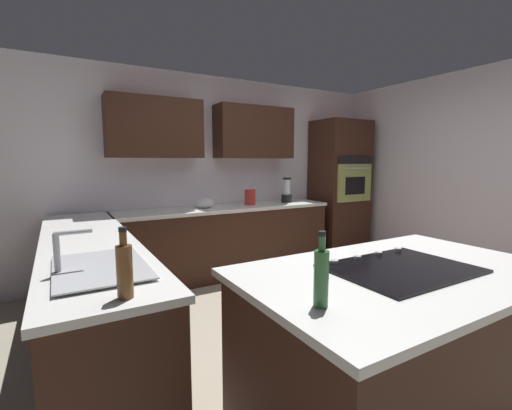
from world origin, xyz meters
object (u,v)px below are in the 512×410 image
(wall_oven, at_px, (340,189))
(blender, at_px, (287,192))
(cooktop, at_px, (400,268))
(mixing_bowl, at_px, (205,203))
(oil_bottle, at_px, (321,276))
(sink_unit, at_px, (99,267))
(kettle, at_px, (250,197))
(dish_soap_bottle, at_px, (125,269))

(wall_oven, xyz_separation_m, blender, (1.00, -0.02, -0.00))
(cooktop, height_order, blender, blender)
(mixing_bowl, height_order, oil_bottle, oil_bottle)
(mixing_bowl, xyz_separation_m, oil_bottle, (0.70, 3.02, 0.06))
(sink_unit, xyz_separation_m, cooktop, (-1.43, 0.81, -0.01))
(sink_unit, bearing_deg, kettle, -135.36)
(blender, height_order, kettle, blender)
(sink_unit, distance_m, mixing_bowl, 2.50)
(cooktop, xyz_separation_m, mixing_bowl, (-0.00, -2.86, 0.06))
(cooktop, bearing_deg, kettle, -102.81)
(dish_soap_bottle, relative_size, oil_bottle, 1.00)
(wall_oven, xyz_separation_m, kettle, (1.60, -0.02, -0.05))
(wall_oven, bearing_deg, sink_unit, 28.92)
(dish_soap_bottle, height_order, oil_bottle, same)
(sink_unit, height_order, mixing_bowl, sink_unit)
(cooktop, relative_size, dish_soap_bottle, 2.44)
(sink_unit, distance_m, oil_bottle, 1.22)
(kettle, distance_m, oil_bottle, 3.31)
(blender, distance_m, mixing_bowl, 1.25)
(cooktop, relative_size, blender, 2.16)
(wall_oven, bearing_deg, dish_soap_bottle, 34.77)
(sink_unit, height_order, dish_soap_bottle, dish_soap_bottle)
(mixing_bowl, bearing_deg, dish_soap_bottle, 61.59)
(wall_oven, height_order, mixing_bowl, wall_oven)
(cooktop, height_order, oil_bottle, oil_bottle)
(blender, xyz_separation_m, oil_bottle, (1.95, 3.02, -0.03))
(sink_unit, relative_size, dish_soap_bottle, 2.25)
(wall_oven, relative_size, mixing_bowl, 9.08)
(cooktop, bearing_deg, wall_oven, -128.36)
(dish_soap_bottle, xyz_separation_m, oil_bottle, (-0.67, 0.49, 0.00))
(mixing_bowl, bearing_deg, wall_oven, 179.49)
(mixing_bowl, bearing_deg, oil_bottle, 77.00)
(wall_oven, bearing_deg, oil_bottle, 45.51)
(blender, bearing_deg, sink_unit, 37.47)
(mixing_bowl, distance_m, oil_bottle, 3.10)
(cooktop, height_order, mixing_bowl, mixing_bowl)
(blender, height_order, mixing_bowl, blender)
(kettle, bearing_deg, blender, 180.00)
(cooktop, bearing_deg, sink_unit, -29.63)
(mixing_bowl, distance_m, dish_soap_bottle, 2.88)
(kettle, bearing_deg, oil_bottle, 65.96)
(wall_oven, relative_size, sink_unit, 3.00)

